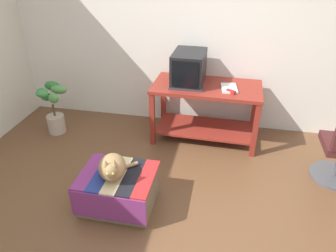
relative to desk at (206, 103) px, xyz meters
name	(u,v)px	position (x,y,z in m)	size (l,w,h in m)	color
ground_plane	(156,225)	(-0.26, -1.60, -0.50)	(14.00, 14.00, 0.00)	brown
back_wall	(192,28)	(-0.26, 0.45, 0.80)	(8.00, 0.10, 2.60)	silver
desk	(206,103)	(0.00, 0.00, 0.00)	(1.32, 0.70, 0.73)	maroon
tv_monitor	(189,68)	(-0.23, 0.04, 0.42)	(0.38, 0.53, 0.38)	black
keyboard	(186,88)	(-0.23, -0.15, 0.24)	(0.40, 0.15, 0.02)	#333338
book	(229,88)	(0.27, -0.06, 0.24)	(0.18, 0.28, 0.02)	white
ottoman_with_blanket	(119,189)	(-0.67, -1.40, -0.31)	(0.69, 0.57, 0.36)	#7A664C
cat	(112,167)	(-0.70, -1.44, -0.02)	(0.35, 0.41, 0.27)	#9E7A4C
potted_plant	(54,107)	(-1.94, -0.25, -0.12)	(0.39, 0.35, 0.68)	#B7A893
stapler	(231,92)	(0.29, -0.18, 0.25)	(0.04, 0.11, 0.04)	#A31E1E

